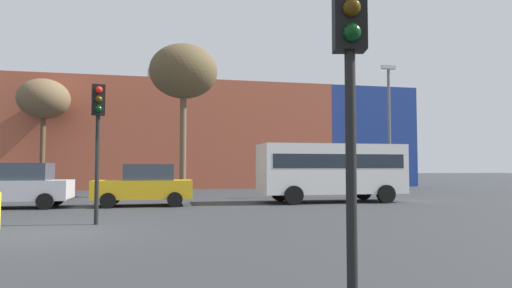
% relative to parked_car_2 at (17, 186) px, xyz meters
% --- Properties ---
extents(ground_plane, '(200.00, 200.00, 0.00)m').
position_rel_parked_car_2_xyz_m(ground_plane, '(2.90, -7.54, -0.90)').
color(ground_plane, '#2D3033').
extents(building_backdrop, '(41.93, 13.39, 10.43)m').
position_rel_parked_car_2_xyz_m(building_backdrop, '(6.28, 20.73, 3.37)').
color(building_backdrop, '#B2563D').
rests_on(building_backdrop, ground_plane).
extents(parked_car_2, '(4.20, 2.06, 1.82)m').
position_rel_parked_car_2_xyz_m(parked_car_2, '(0.00, 0.00, 0.00)').
color(parked_car_2, silver).
rests_on(parked_car_2, ground_plane).
extents(parked_car_3, '(4.10, 2.01, 1.77)m').
position_rel_parked_car_2_xyz_m(parked_car_3, '(5.00, 0.00, -0.02)').
color(parked_car_3, gold).
rests_on(parked_car_3, ground_plane).
extents(white_bus, '(6.80, 2.62, 2.72)m').
position_rel_parked_car_2_xyz_m(white_bus, '(13.56, 0.26, 0.72)').
color(white_bus, white).
rests_on(white_bus, ground_plane).
extents(traffic_light_near_right, '(0.40, 0.39, 3.85)m').
position_rel_parked_car_2_xyz_m(traffic_light_near_right, '(7.82, -14.82, 1.93)').
color(traffic_light_near_right, black).
rests_on(traffic_light_near_right, ground_plane).
extents(traffic_light_island, '(0.41, 0.39, 4.05)m').
position_rel_parked_car_2_xyz_m(traffic_light_island, '(3.90, -6.02, 2.07)').
color(traffic_light_island, black).
rests_on(traffic_light_island, ground_plane).
extents(bare_tree_1, '(3.39, 3.39, 7.64)m').
position_rel_parked_car_2_xyz_m(bare_tree_1, '(-2.21, 12.40, 5.31)').
color(bare_tree_1, brown).
rests_on(bare_tree_1, ground_plane).
extents(bare_tree_2, '(3.85, 3.85, 8.63)m').
position_rel_parked_car_2_xyz_m(bare_tree_2, '(6.83, 5.57, 6.11)').
color(bare_tree_2, brown).
rests_on(bare_tree_2, ground_plane).
extents(street_lamp, '(0.80, 0.24, 7.32)m').
position_rel_parked_car_2_xyz_m(street_lamp, '(18.01, 2.76, 3.28)').
color(street_lamp, '#59595E').
rests_on(street_lamp, ground_plane).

